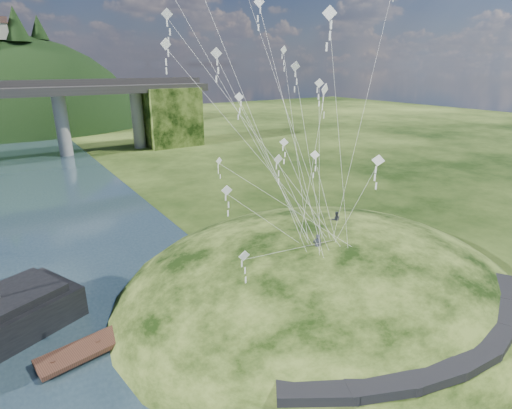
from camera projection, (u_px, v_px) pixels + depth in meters
ground at (255, 331)px, 28.27m from camera, size 320.00×320.00×0.00m
grass_hill at (320, 301)px, 34.49m from camera, size 36.00×32.00×13.00m
footpath at (449, 345)px, 23.77m from camera, size 22.29×5.84×0.83m
wooden_dock at (137, 325)px, 28.22m from camera, size 13.29×4.23×0.94m
kite_flyers at (329, 221)px, 32.72m from camera, size 5.95×4.06×1.95m
kite_swarm at (266, 77)px, 29.69m from camera, size 20.34×15.60×21.16m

